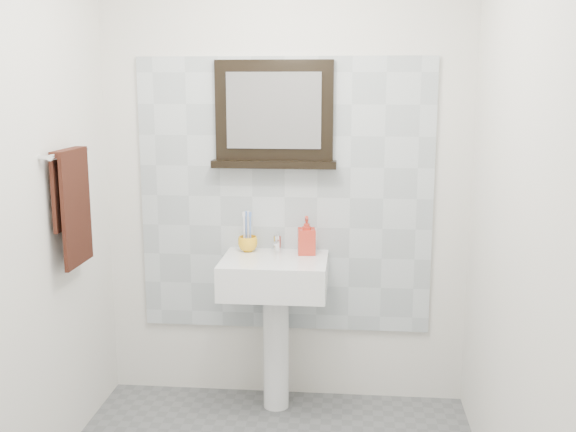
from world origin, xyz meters
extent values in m
cube|color=silver|center=(0.00, 1.10, 1.25)|extent=(2.00, 0.01, 2.50)
cube|color=silver|center=(0.00, -1.10, 1.25)|extent=(2.00, 0.01, 2.50)
cube|color=silver|center=(-1.00, 0.00, 1.25)|extent=(0.01, 2.20, 2.50)
cube|color=silver|center=(1.00, 0.00, 1.25)|extent=(0.01, 2.20, 2.50)
cube|color=#B5BFC4|center=(0.00, 1.09, 1.15)|extent=(1.60, 0.02, 1.50)
cylinder|color=white|center=(-0.03, 0.92, 0.34)|extent=(0.14, 0.14, 0.68)
cube|color=white|center=(-0.03, 0.86, 0.77)|extent=(0.55, 0.44, 0.18)
cylinder|color=silver|center=(-0.03, 0.84, 0.85)|extent=(0.32, 0.32, 0.02)
cylinder|color=#4C4C4F|center=(-0.03, 0.84, 0.86)|extent=(0.04, 0.04, 0.00)
cylinder|color=silver|center=(-0.03, 1.01, 0.91)|extent=(0.04, 0.04, 0.09)
cylinder|color=silver|center=(-0.03, 0.96, 0.93)|extent=(0.02, 0.10, 0.02)
cube|color=silver|center=(-0.03, 1.02, 0.96)|extent=(0.02, 0.07, 0.01)
imported|color=yellow|center=(-0.19, 1.00, 0.90)|extent=(0.11, 0.11, 0.08)
cylinder|color=white|center=(-0.21, 0.99, 0.97)|extent=(0.01, 0.01, 0.19)
cube|color=white|center=(-0.21, 0.99, 1.07)|extent=(0.01, 0.01, 0.03)
cylinder|color=#5B7ED0|center=(-0.18, 0.99, 0.97)|extent=(0.01, 0.01, 0.19)
cube|color=#5B7ED0|center=(-0.18, 0.99, 1.07)|extent=(0.01, 0.01, 0.03)
cylinder|color=white|center=(-0.19, 1.02, 0.97)|extent=(0.01, 0.01, 0.19)
cube|color=white|center=(-0.19, 1.02, 1.07)|extent=(0.01, 0.01, 0.03)
cylinder|color=#5B7ED0|center=(-0.20, 1.01, 0.97)|extent=(0.01, 0.01, 0.19)
cube|color=#5B7ED0|center=(-0.20, 1.01, 1.07)|extent=(0.01, 0.01, 0.03)
imported|color=red|center=(0.13, 0.97, 0.96)|extent=(0.10, 0.11, 0.20)
cube|color=black|center=(-0.05, 1.07, 1.62)|extent=(0.63, 0.06, 0.53)
cube|color=#99999E|center=(-0.05, 1.03, 1.62)|extent=(0.50, 0.01, 0.40)
cube|color=black|center=(-0.05, 1.04, 1.34)|extent=(0.67, 0.11, 0.04)
cylinder|color=silver|center=(-0.94, 0.48, 1.44)|extent=(0.03, 0.40, 0.03)
cylinder|color=silver|center=(-0.97, 0.29, 1.44)|extent=(0.05, 0.02, 0.02)
cylinder|color=silver|center=(-0.97, 0.67, 1.44)|extent=(0.05, 0.02, 0.02)
cube|color=black|center=(-0.93, 0.48, 1.17)|extent=(0.02, 0.30, 0.52)
cube|color=black|center=(-0.96, 0.48, 1.26)|extent=(0.02, 0.30, 0.34)
cube|color=black|center=(-0.94, 0.48, 1.45)|extent=(0.06, 0.30, 0.03)
camera|label=1|loc=(0.36, -2.52, 1.76)|focal=42.00mm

